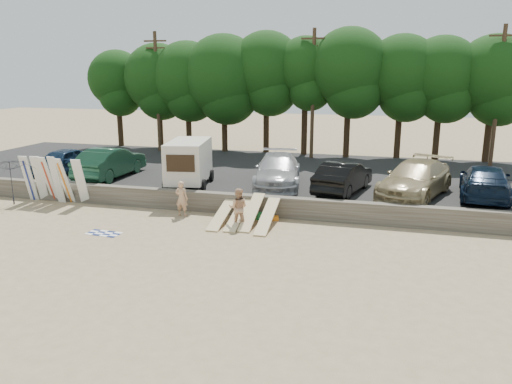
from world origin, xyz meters
TOP-DOWN VIEW (x-y plane):
  - ground at (0.00, 0.00)m, footprint 120.00×120.00m
  - seawall at (0.00, 3.00)m, footprint 44.00×0.50m
  - parking_lot at (0.00, 10.50)m, footprint 44.00×14.50m
  - treeline at (-0.13, 17.44)m, footprint 33.27×6.25m
  - utility_poles at (2.00, 16.00)m, footprint 25.80×0.26m
  - box_trailer at (-3.07, 5.31)m, footprint 2.78×4.17m
  - car_0 at (-11.83, 6.18)m, footprint 1.99×4.57m
  - car_1 at (-8.39, 6.09)m, footprint 1.91×5.43m
  - car_2 at (1.64, 6.51)m, footprint 3.38×6.22m
  - car_3 at (5.24, 5.93)m, footprint 2.80×5.17m
  - car_4 at (8.81, 6.04)m, footprint 4.40×6.57m
  - car_5 at (12.13, 6.55)m, footprint 2.90×5.86m
  - surfboard_upright_0 at (-11.08, 2.38)m, footprint 0.56×0.77m
  - surfboard_upright_1 at (-10.48, 2.49)m, footprint 0.60×0.80m
  - surfboard_upright_2 at (-9.92, 2.48)m, footprint 0.61×0.87m
  - surfboard_upright_3 at (-9.36, 2.37)m, footprint 0.59×0.66m
  - surfboard_upright_4 at (-8.90, 2.42)m, footprint 0.64×0.93m
  - surfboard_upright_5 at (-7.94, 2.43)m, footprint 0.61×0.92m
  - surfboard_low_0 at (0.16, 1.41)m, footprint 0.56×2.93m
  - surfboard_low_1 at (0.93, 1.47)m, footprint 0.56×2.91m
  - surfboard_low_2 at (1.53, 1.59)m, footprint 0.56×2.83m
  - surfboard_low_3 at (2.34, 1.32)m, footprint 0.56×2.87m
  - beachgoer_a at (-2.08, 1.95)m, footprint 0.64×0.43m
  - beachgoer_b at (1.08, 0.97)m, footprint 0.96×0.79m
  - cooler at (1.59, 2.40)m, footprint 0.44×0.38m
  - gear_bag at (2.47, 2.37)m, footprint 0.36×0.33m
  - beach_towel at (-4.29, -1.46)m, footprint 1.60×1.60m
  - beach_umbrella at (-11.42, 1.59)m, footprint 3.29×3.25m

SIDE VIEW (x-z plane):
  - ground at x=0.00m, z-range 0.00..0.00m
  - beach_towel at x=-4.29m, z-range 0.01..0.01m
  - gear_bag at x=2.47m, z-range 0.00..0.22m
  - cooler at x=1.59m, z-range 0.00..0.32m
  - parking_lot at x=0.00m, z-range 0.00..0.70m
  - surfboard_low_0 at x=0.16m, z-range 0.00..0.80m
  - surfboard_low_1 at x=0.93m, z-range 0.00..0.89m
  - seawall at x=0.00m, z-range 0.00..1.00m
  - surfboard_low_3 at x=2.34m, z-range 0.00..1.01m
  - surfboard_low_2 at x=1.53m, z-range 0.00..1.12m
  - beachgoer_a at x=-2.08m, z-range 0.00..1.73m
  - beachgoer_b at x=1.08m, z-range 0.00..1.79m
  - beach_umbrella at x=-11.42m, z-range 0.00..2.44m
  - surfboard_upright_4 at x=-8.90m, z-range 0.00..2.49m
  - surfboard_upright_5 at x=-7.94m, z-range 0.00..2.49m
  - surfboard_upright_2 at x=-9.92m, z-range 0.00..2.51m
  - surfboard_upright_0 at x=-11.08m, z-range 0.00..2.53m
  - surfboard_upright_1 at x=-10.48m, z-range 0.00..2.53m
  - surfboard_upright_3 at x=-9.36m, z-range 0.00..2.56m
  - car_0 at x=-11.83m, z-range 0.70..2.23m
  - car_3 at x=5.24m, z-range 0.70..2.32m
  - car_5 at x=12.13m, z-range 0.70..2.34m
  - car_2 at x=1.64m, z-range 0.70..2.41m
  - car_4 at x=8.81m, z-range 0.70..2.47m
  - car_1 at x=-8.39m, z-range 0.70..2.49m
  - box_trailer at x=-3.07m, z-range 0.85..3.32m
  - utility_poles at x=2.00m, z-range 0.93..9.93m
  - treeline at x=-0.13m, z-range 2.01..11.17m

